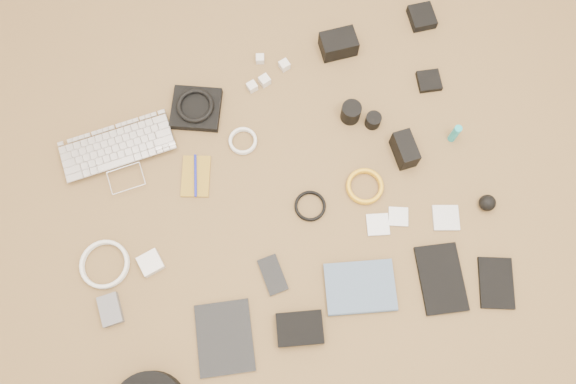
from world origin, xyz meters
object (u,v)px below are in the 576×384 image
object	(u,v)px
laptop	(122,161)
phone	(273,275)
tablet	(225,338)
dslr_camera	(338,44)
paperback	(363,314)

from	to	relation	value
laptop	phone	size ratio (longest dim) A/B	3.11
laptop	tablet	distance (m)	0.66
dslr_camera	tablet	xyz separation A→B (m)	(-0.68, -0.80, -0.03)
tablet	paperback	bearing A→B (deg)	1.89
laptop	paperback	size ratio (longest dim) A/B	1.74
laptop	phone	world-z (taller)	laptop
phone	tablet	bearing A→B (deg)	-148.20
laptop	paperback	world-z (taller)	laptop
laptop	paperback	xyz separation A→B (m)	(0.56, -0.73, -0.00)
laptop	tablet	world-z (taller)	laptop
paperback	tablet	bearing A→B (deg)	95.23
dslr_camera	laptop	bearing A→B (deg)	-164.32
phone	laptop	bearing A→B (deg)	122.16
tablet	phone	size ratio (longest dim) A/B	1.81
phone	paperback	size ratio (longest dim) A/B	0.56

